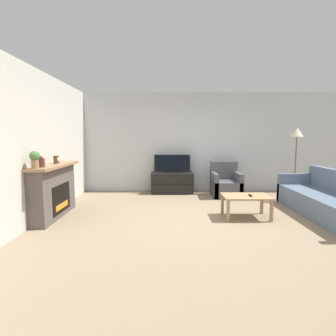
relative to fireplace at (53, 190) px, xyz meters
The scene contains 14 objects.
ground_plane 2.92m from the fireplace, ahead, with size 24.00×24.00×0.00m, color #89755B.
wall_back 3.87m from the fireplace, 40.46° to the left, with size 12.00×0.06×2.70m.
wall_left 0.86m from the fireplace, 151.58° to the right, with size 0.06×12.00×2.70m.
fireplace is the anchor object (origin of this frame).
mantel_vase_left 0.74m from the fireplace, 87.94° to the right, with size 0.13×0.13×0.19m.
mantel_clock 0.59m from the fireplace, 83.56° to the left, with size 0.08×0.11×0.15m.
potted_plant 0.92m from the fireplace, 88.55° to the right, with size 0.16×0.16×0.28m.
tv_stand 3.13m from the fireplace, 43.45° to the left, with size 1.12×0.48×0.55m.
tv 3.13m from the fireplace, 43.42° to the left, with size 0.96×0.18×0.48m.
armchair 4.05m from the fireplace, 26.17° to the left, with size 0.70×0.76×0.87m.
coffee_table 3.61m from the fireplace, ahead, with size 0.85×0.57×0.42m.
remote 3.68m from the fireplace, ahead, with size 0.05×0.15×0.02m.
couch 5.21m from the fireplace, ahead, with size 0.88×2.46×0.86m.
floor_lamp 5.54m from the fireplace, 15.96° to the left, with size 0.30×0.30×1.73m.
Camera 1 is at (-0.72, -4.73, 1.51)m, focal length 28.00 mm.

